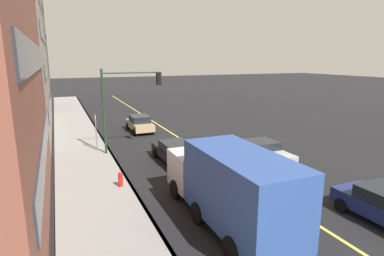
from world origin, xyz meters
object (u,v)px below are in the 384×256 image
Objects in this scene: car_black at (175,152)px; truck_blue at (230,185)px; car_silver at (263,152)px; car_tan at (140,123)px; traffic_light_mast at (126,96)px; street_sign_post at (96,130)px; fire_hydrant at (121,181)px.

car_black is 8.23m from truck_blue.
car_silver is 0.55× the size of truck_blue.
car_black is at bearing 179.33° from car_tan.
traffic_light_mast is (5.83, 7.41, 3.36)m from car_silver.
car_tan is 7.11m from street_sign_post.
truck_blue is 6.40m from fire_hydrant.
car_silver is 5.64m from car_black.
car_silver is at bearing -128.18° from traffic_light_mast.
car_silver is 11.69m from street_sign_post.
car_tan reaches higher than car_black.
car_silver is 8.21m from truck_blue.
traffic_light_mast reaches higher than car_silver.
car_black is 0.61× the size of truck_blue.
car_tan is at bearing 22.30° from car_silver.
truck_blue reaches higher than car_tan.
traffic_light_mast is (3.42, 2.31, 3.39)m from car_black.
street_sign_post reaches higher than car_silver.
car_black is 5.00m from fire_hydrant.
truck_blue is at bearing 175.12° from car_black.
car_silver is 9.22m from fire_hydrant.
car_black is at bearing 64.80° from car_silver.
car_tan is 1.50× the size of street_sign_post.
truck_blue is 1.31× the size of traffic_light_mast.
street_sign_post is at bearing 54.64° from car_silver.
truck_blue reaches higher than fire_hydrant.
truck_blue is at bearing -163.48° from street_sign_post.
street_sign_post reaches higher than car_tan.
truck_blue reaches higher than car_black.
car_black is at bearing -55.06° from fire_hydrant.
car_tan is at bearing -0.67° from car_black.
truck_blue is 13.02m from street_sign_post.
street_sign_post is at bearing 140.24° from car_tan.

